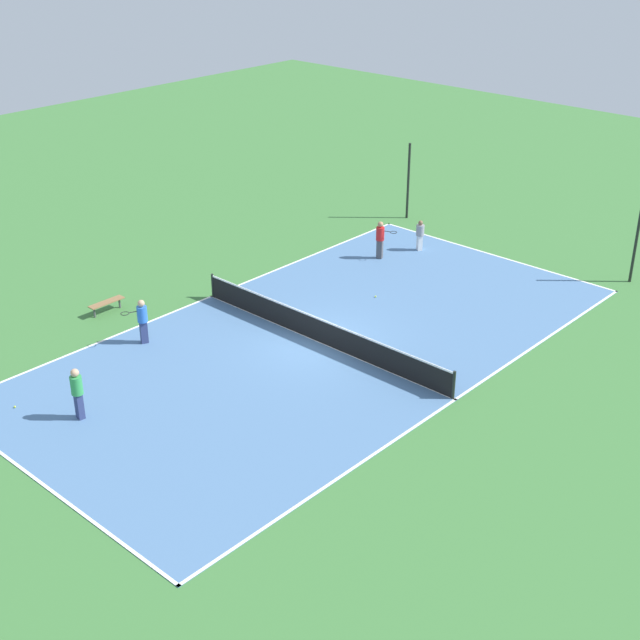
# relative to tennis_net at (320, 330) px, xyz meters

# --- Properties ---
(ground_plane) EXTENTS (80.00, 80.00, 0.00)m
(ground_plane) POSITION_rel_tennis_net_xyz_m (0.00, 0.00, -0.52)
(ground_plane) COLOR #3D7538
(court_surface) EXTENTS (11.72, 22.61, 0.02)m
(court_surface) POSITION_rel_tennis_net_xyz_m (0.00, 0.00, -0.51)
(court_surface) COLOR #4C729E
(court_surface) RESTS_ON ground_plane
(tennis_net) EXTENTS (11.52, 0.10, 0.98)m
(tennis_net) POSITION_rel_tennis_net_xyz_m (0.00, 0.00, 0.00)
(tennis_net) COLOR black
(tennis_net) RESTS_ON court_surface
(bench) EXTENTS (0.36, 1.45, 0.45)m
(bench) POSITION_rel_tennis_net_xyz_m (-7.66, -3.64, -0.14)
(bench) COLOR olive
(bench) RESTS_ON ground_plane
(player_near_blue) EXTENTS (0.66, 0.99, 1.66)m
(player_near_blue) POSITION_rel_tennis_net_xyz_m (-4.59, -4.24, 0.45)
(player_near_blue) COLOR navy
(player_near_blue) RESTS_ON court_surface
(player_baseline_gray) EXTENTS (0.50, 0.50, 1.38)m
(player_baseline_gray) POSITION_rel_tennis_net_xyz_m (-2.71, 9.53, 0.27)
(player_baseline_gray) COLOR white
(player_baseline_gray) RESTS_ON court_surface
(player_far_green) EXTENTS (0.40, 0.40, 1.71)m
(player_far_green) POSITION_rel_tennis_net_xyz_m (-2.03, -8.63, 0.48)
(player_far_green) COLOR navy
(player_far_green) RESTS_ON court_surface
(player_coach_red) EXTENTS (0.99, 0.62, 1.67)m
(player_coach_red) POSITION_rel_tennis_net_xyz_m (-3.42, 7.60, 0.46)
(player_coach_red) COLOR #4C4C51
(player_coach_red) RESTS_ON court_surface
(tennis_ball_far_baseline) EXTENTS (0.07, 0.07, 0.07)m
(tennis_ball_far_baseline) POSITION_rel_tennis_net_xyz_m (-0.96, 4.30, -0.46)
(tennis_ball_far_baseline) COLOR #CCE033
(tennis_ball_far_baseline) RESTS_ON court_surface
(tennis_ball_right_alley) EXTENTS (0.07, 0.07, 0.07)m
(tennis_ball_right_alley) POSITION_rel_tennis_net_xyz_m (-4.05, -9.68, -0.46)
(tennis_ball_right_alley) COLOR #CCE033
(tennis_ball_right_alley) RESTS_ON court_surface
(fence_post_back_left) EXTENTS (0.12, 0.12, 3.71)m
(fence_post_back_left) POSITION_rel_tennis_net_xyz_m (-5.75, 12.58, 1.33)
(fence_post_back_left) COLOR black
(fence_post_back_left) RESTS_ON ground_plane
(fence_post_back_right) EXTENTS (0.12, 0.12, 3.71)m
(fence_post_back_right) POSITION_rel_tennis_net_xyz_m (5.75, 12.58, 1.33)
(fence_post_back_right) COLOR black
(fence_post_back_right) RESTS_ON ground_plane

